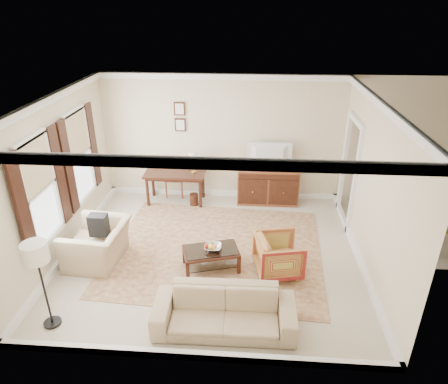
# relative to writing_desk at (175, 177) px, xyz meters

# --- Properties ---
(room_shell) EXTENTS (5.51, 5.01, 2.91)m
(room_shell) POSITION_rel_writing_desk_xyz_m (1.06, -2.06, 1.83)
(room_shell) COLOR beige
(room_shell) RESTS_ON ground
(annex_bedroom) EXTENTS (3.00, 2.70, 2.90)m
(annex_bedroom) POSITION_rel_writing_desk_xyz_m (5.55, -0.91, -0.30)
(annex_bedroom) COLOR beige
(annex_bedroom) RESTS_ON ground
(window_front) EXTENTS (0.12, 1.56, 1.80)m
(window_front) POSITION_rel_writing_desk_xyz_m (-1.64, -2.76, 0.91)
(window_front) COLOR #CCB284
(window_front) RESTS_ON room_shell
(window_rear) EXTENTS (0.12, 1.56, 1.80)m
(window_rear) POSITION_rel_writing_desk_xyz_m (-1.64, -1.16, 0.91)
(window_rear) COLOR #CCB284
(window_rear) RESTS_ON room_shell
(doorway) EXTENTS (0.10, 1.12, 2.25)m
(doorway) POSITION_rel_writing_desk_xyz_m (3.77, -0.56, 0.43)
(doorway) COLOR white
(doorway) RESTS_ON room_shell
(rug) EXTENTS (4.14, 3.61, 0.01)m
(rug) POSITION_rel_writing_desk_xyz_m (1.12, -1.94, -0.63)
(rug) COLOR brown
(rug) RESTS_ON room_shell
(writing_desk) EXTENTS (1.37, 0.69, 0.75)m
(writing_desk) POSITION_rel_writing_desk_xyz_m (0.00, 0.00, 0.00)
(writing_desk) COLOR #3D1C11
(writing_desk) RESTS_ON room_shell
(desk_chair) EXTENTS (0.53, 0.53, 1.05)m
(desk_chair) POSITION_rel_writing_desk_xyz_m (-0.08, 0.35, -0.12)
(desk_chair) COLOR brown
(desk_chair) RESTS_ON room_shell
(desk_lamp) EXTENTS (0.32, 0.32, 0.50)m
(desk_lamp) POSITION_rel_writing_desk_xyz_m (0.43, -0.00, 0.36)
(desk_lamp) COLOR silver
(desk_lamp) RESTS_ON writing_desk
(framed_prints) EXTENTS (0.25, 0.04, 0.68)m
(framed_prints) POSITION_rel_writing_desk_xyz_m (0.10, 0.41, 1.30)
(framed_prints) COLOR #3D1C11
(framed_prints) RESTS_ON room_shell
(sideboard) EXTENTS (1.39, 0.54, 0.86)m
(sideboard) POSITION_rel_writing_desk_xyz_m (2.14, 0.15, -0.21)
(sideboard) COLOR brown
(sideboard) RESTS_ON room_shell
(tv) EXTENTS (0.97, 0.56, 0.13)m
(tv) POSITION_rel_writing_desk_xyz_m (2.14, 0.13, 0.70)
(tv) COLOR black
(tv) RESTS_ON sideboard
(coffee_table) EXTENTS (1.07, 0.80, 0.41)m
(coffee_table) POSITION_rel_writing_desk_xyz_m (1.08, -2.53, -0.34)
(coffee_table) COLOR #3D1C11
(coffee_table) RESTS_ON room_shell
(fruit_bowl) EXTENTS (0.42, 0.42, 0.10)m
(fruit_bowl) POSITION_rel_writing_desk_xyz_m (1.12, -2.52, -0.18)
(fruit_bowl) COLOR silver
(fruit_bowl) RESTS_ON coffee_table
(book_a) EXTENTS (0.25, 0.19, 0.38)m
(book_a) POSITION_rel_writing_desk_xyz_m (0.85, -2.52, -0.48)
(book_a) COLOR brown
(book_a) RESTS_ON coffee_table
(book_b) EXTENTS (0.28, 0.05, 0.38)m
(book_b) POSITION_rel_writing_desk_xyz_m (1.34, -2.44, -0.48)
(book_b) COLOR brown
(book_b) RESTS_ON coffee_table
(striped_armchair) EXTENTS (0.84, 0.88, 0.78)m
(striped_armchair) POSITION_rel_writing_desk_xyz_m (2.26, -2.55, -0.25)
(striped_armchair) COLOR maroon
(striped_armchair) RESTS_ON room_shell
(club_armchair) EXTENTS (0.81, 1.18, 0.98)m
(club_armchair) POSITION_rel_writing_desk_xyz_m (-0.98, -2.44, -0.15)
(club_armchair) COLOR tan
(club_armchair) RESTS_ON room_shell
(backpack) EXTENTS (0.28, 0.36, 0.40)m
(backpack) POSITION_rel_writing_desk_xyz_m (-0.94, -2.36, 0.10)
(backpack) COLOR black
(backpack) RESTS_ON club_armchair
(sofa) EXTENTS (2.05, 0.62, 0.80)m
(sofa) POSITION_rel_writing_desk_xyz_m (1.42, -3.92, -0.24)
(sofa) COLOR tan
(sofa) RESTS_ON room_shell
(floor_lamp) EXTENTS (0.35, 0.35, 1.41)m
(floor_lamp) POSITION_rel_writing_desk_xyz_m (-1.13, -4.04, 0.53)
(floor_lamp) COLOR black
(floor_lamp) RESTS_ON room_shell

